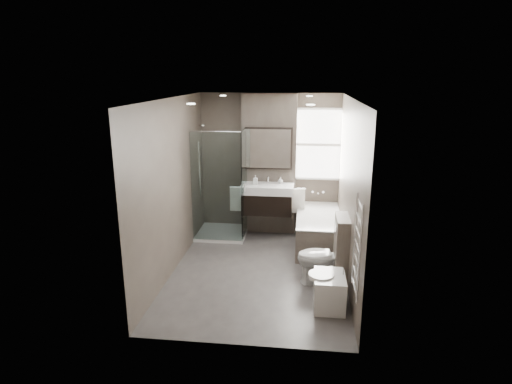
# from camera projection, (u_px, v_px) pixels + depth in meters

# --- Properties ---
(room) EXTENTS (2.70, 3.90, 2.70)m
(room) POSITION_uv_depth(u_px,v_px,m) (259.00, 189.00, 6.26)
(room) COLOR #4C4846
(room) RESTS_ON ground
(vanity_pier) EXTENTS (1.00, 0.25, 2.60)m
(vanity_pier) POSITION_uv_depth(u_px,v_px,m) (269.00, 164.00, 7.96)
(vanity_pier) COLOR #524940
(vanity_pier) RESTS_ON ground
(vanity) EXTENTS (0.95, 0.47, 0.66)m
(vanity) POSITION_uv_depth(u_px,v_px,m) (267.00, 199.00, 7.77)
(vanity) COLOR black
(vanity) RESTS_ON vanity_pier
(mirror_cabinet) EXTENTS (0.86, 0.08, 0.76)m
(mirror_cabinet) POSITION_uv_depth(u_px,v_px,m) (269.00, 148.00, 7.71)
(mirror_cabinet) COLOR black
(mirror_cabinet) RESTS_ON vanity_pier
(towel_left) EXTENTS (0.24, 0.06, 0.44)m
(towel_left) POSITION_uv_depth(u_px,v_px,m) (237.00, 199.00, 7.82)
(towel_left) COLOR white
(towel_left) RESTS_ON vanity_pier
(towel_right) EXTENTS (0.24, 0.06, 0.44)m
(towel_right) POSITION_uv_depth(u_px,v_px,m) (298.00, 201.00, 7.70)
(towel_right) COLOR white
(towel_right) RESTS_ON vanity_pier
(shower_enclosure) EXTENTS (0.90, 0.90, 2.00)m
(shower_enclosure) POSITION_uv_depth(u_px,v_px,m) (226.00, 211.00, 7.85)
(shower_enclosure) COLOR white
(shower_enclosure) RESTS_ON ground
(bathtub) EXTENTS (0.75, 1.60, 0.57)m
(bathtub) POSITION_uv_depth(u_px,v_px,m) (318.00, 229.00, 7.47)
(bathtub) COLOR #524940
(bathtub) RESTS_ON ground
(window) EXTENTS (0.98, 0.06, 1.33)m
(window) POSITION_uv_depth(u_px,v_px,m) (319.00, 145.00, 7.85)
(window) COLOR white
(window) RESTS_ON room
(toilet) EXTENTS (0.81, 0.53, 0.77)m
(toilet) POSITION_uv_depth(u_px,v_px,m) (324.00, 257.00, 6.13)
(toilet) COLOR white
(toilet) RESTS_ON ground
(cistern_box) EXTENTS (0.19, 0.55, 1.00)m
(cistern_box) POSITION_uv_depth(u_px,v_px,m) (341.00, 250.00, 6.10)
(cistern_box) COLOR #524940
(cistern_box) RESTS_ON ground
(bidet) EXTENTS (0.47, 0.55, 0.57)m
(bidet) POSITION_uv_depth(u_px,v_px,m) (329.00, 290.00, 5.52)
(bidet) COLOR white
(bidet) RESTS_ON ground
(towel_radiator) EXTENTS (0.03, 0.49, 1.10)m
(towel_radiator) POSITION_uv_depth(u_px,v_px,m) (357.00, 247.00, 4.64)
(towel_radiator) COLOR silver
(towel_radiator) RESTS_ON room
(soap_bottle_a) EXTENTS (0.08, 0.08, 0.17)m
(soap_bottle_a) POSITION_uv_depth(u_px,v_px,m) (255.00, 180.00, 7.71)
(soap_bottle_a) COLOR white
(soap_bottle_a) RESTS_ON vanity
(soap_bottle_b) EXTENTS (0.09, 0.09, 0.12)m
(soap_bottle_b) POSITION_uv_depth(u_px,v_px,m) (280.00, 180.00, 7.78)
(soap_bottle_b) COLOR white
(soap_bottle_b) RESTS_ON vanity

